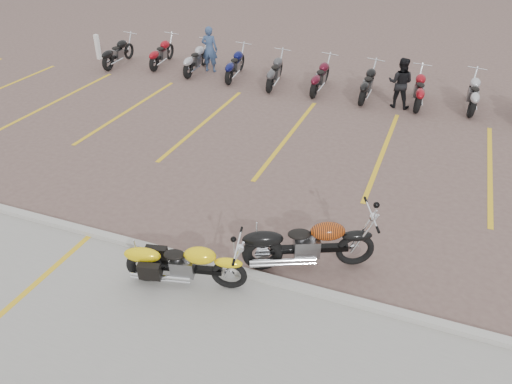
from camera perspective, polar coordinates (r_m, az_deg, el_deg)
ground at (r=11.21m, az=-2.74°, el=-1.82°), size 100.00×100.00×0.00m
concrete_apron at (r=8.34m, az=-16.00°, el=-17.83°), size 60.00×5.00×0.01m
curb at (r=9.75m, az=-7.56°, el=-7.57°), size 60.00×0.18×0.12m
parking_stripes at (r=14.48m, az=3.72°, el=6.36°), size 38.00×5.50×0.01m
yellow_cruiser at (r=9.03m, az=-8.30°, el=-8.17°), size 2.18×0.65×0.91m
flame_cruiser at (r=9.31m, az=5.68°, el=-6.10°), size 2.31×1.19×1.02m
person_a at (r=19.76m, az=-5.33°, el=15.94°), size 0.66×0.47×1.71m
person_b at (r=16.87m, az=16.18°, el=11.89°), size 0.82×0.66×1.62m
bollard at (r=22.28m, az=-17.65°, el=15.52°), size 0.18×0.18×1.00m
bg_bike_row at (r=17.63m, az=15.39°, el=11.96°), size 22.14×2.02×1.10m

